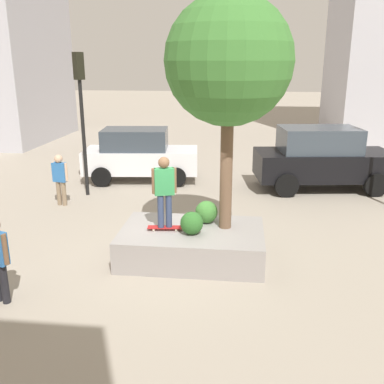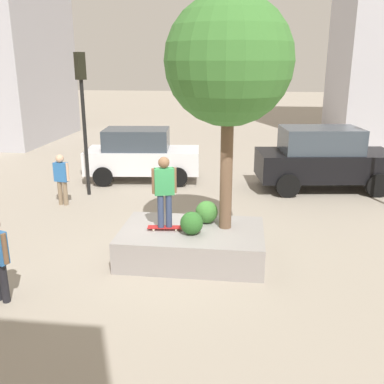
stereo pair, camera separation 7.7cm
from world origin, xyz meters
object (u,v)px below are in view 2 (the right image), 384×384
Objects in this scene: planter_ledge at (192,244)px; police_car at (141,154)px; skateboarder at (164,187)px; skateboard at (165,227)px; bystander_watching at (61,176)px; plaza_tree at (229,62)px; traffic_light_median at (82,101)px; sedan_parked at (324,158)px.

police_car reaches higher than planter_ledge.
police_car is at bearing 107.73° from skateboarder.
planter_ledge is 7.27m from police_car.
police_car is at bearing 107.73° from skateboard.
bystander_watching is at bearing 143.30° from planter_ledge.
skateboarder is at bearing -166.30° from plaza_tree.
bystander_watching is at bearing 138.50° from skateboard.
planter_ledge is 4.13m from plaza_tree.
skateboarder is 1.00× the size of bystander_watching.
bystander_watching is at bearing -109.18° from traffic_light_median.
plaza_tree is at bearing 13.70° from skateboarder.
skateboard is at bearing 135.00° from skateboarder.
traffic_light_median is at bearing 132.14° from planter_ledge.
sedan_parked reaches higher than planter_ledge.
skateboarder is (-1.36, -0.33, -2.68)m from plaza_tree.
skateboard is at bearing -41.50° from bystander_watching.
skateboard is at bearing -170.88° from planter_ledge.
planter_ledge is 0.64× the size of plaza_tree.
police_car is 6.74m from sedan_parked.
bystander_watching is at bearing 138.50° from skateboarder.
police_car reaches higher than bystander_watching.
plaza_tree is 6.69m from traffic_light_median.
traffic_light_median is (-1.39, -2.08, 2.19)m from police_car.
planter_ledge is 6.83m from traffic_light_median.
skateboard is at bearing -125.42° from sedan_parked.
skateboard is 0.50× the size of skateboarder.
plaza_tree reaches higher than planter_ledge.
planter_ledge is at bearing 9.12° from skateboarder.
skateboarder reaches higher than bystander_watching.
skateboarder reaches higher than police_car.
planter_ledge is 2.00× the size of skateboarder.
sedan_parked is 9.01m from bystander_watching.
planter_ledge is at bearing -47.86° from traffic_light_median.
skateboarder is 7.16m from police_car.
police_car is at bearing 176.78° from sedan_parked.
skateboarder is 0.33× the size of sedan_parked.
skateboard is (-0.61, -0.10, 0.41)m from planter_ledge.
plaza_tree reaches higher than sedan_parked.
plaza_tree is at bearing -30.84° from bystander_watching.
sedan_parked is (3.95, 6.31, 0.77)m from planter_ledge.
bystander_watching is (-5.33, 3.18, -3.46)m from plaza_tree.
sedan_parked is (4.56, 6.41, 0.36)m from skateboard.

